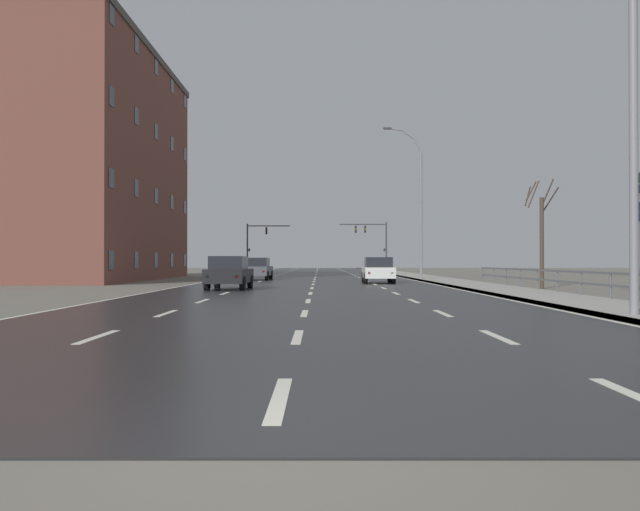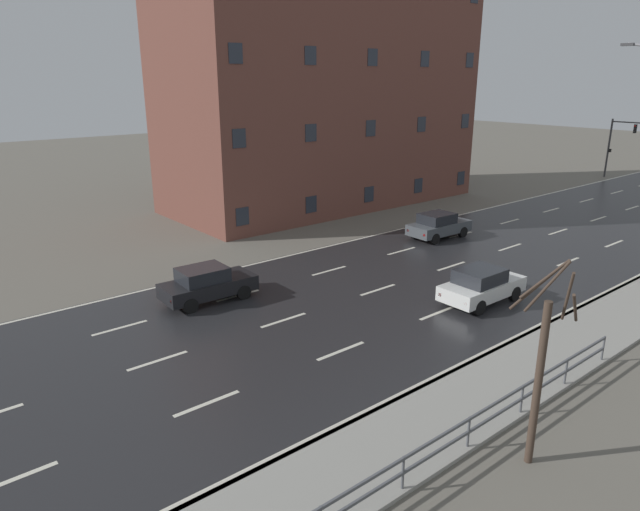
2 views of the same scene
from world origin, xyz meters
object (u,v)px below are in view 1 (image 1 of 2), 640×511
object	(u,v)px
traffic_signal_right	(375,238)
car_mid_centre	(230,273)
street_lamp_midground	(419,205)
car_near_right	(258,269)
traffic_signal_left	(256,240)
car_near_left	(379,270)
street_lamp_foreground	(626,88)
brick_building	(86,166)

from	to	relation	value
traffic_signal_right	car_mid_centre	size ratio (longest dim) A/B	1.38
street_lamp_midground	car_near_right	distance (m)	12.30
traffic_signal_left	car_near_left	size ratio (longest dim) A/B	1.36
traffic_signal_left	car_near_left	world-z (taller)	traffic_signal_left
traffic_signal_right	street_lamp_foreground	bearing A→B (deg)	-89.19
traffic_signal_left	brick_building	world-z (taller)	brick_building
street_lamp_foreground	car_mid_centre	bearing A→B (deg)	124.27
car_near_left	car_near_right	xyz separation A→B (m)	(-7.89, 6.79, 0.00)
traffic_signal_right	car_near_left	bearing A→B (deg)	-94.13
car_mid_centre	brick_building	distance (m)	22.60
street_lamp_foreground	traffic_signal_left	xyz separation A→B (m)	(-14.39, 62.77, -1.61)
street_lamp_midground	car_near_right	xyz separation A→B (m)	(-11.42, -0.84, -4.51)
street_lamp_foreground	car_near_right	distance (m)	34.70
street_lamp_midground	car_mid_centre	xyz separation A→B (m)	(-11.29, -16.74, -4.51)
car_near_right	street_lamp_midground	bearing A→B (deg)	6.33
street_lamp_midground	car_near_left	world-z (taller)	street_lamp_midground
brick_building	car_mid_centre	bearing A→B (deg)	-53.72
traffic_signal_right	car_mid_centre	distance (m)	46.88
street_lamp_foreground	street_lamp_midground	distance (m)	33.31
street_lamp_midground	traffic_signal_left	xyz separation A→B (m)	(-14.40, 29.46, -1.61)
traffic_signal_left	car_mid_centre	world-z (taller)	traffic_signal_left
traffic_signal_left	car_near_right	distance (m)	30.59
traffic_signal_right	car_near_right	xyz separation A→B (m)	(-10.53, -29.70, -3.18)
traffic_signal_right	traffic_signal_left	bearing A→B (deg)	177.41
street_lamp_foreground	traffic_signal_right	xyz separation A→B (m)	(-0.88, 62.16, -1.33)
street_lamp_foreground	car_near_right	world-z (taller)	street_lamp_foreground
street_lamp_foreground	car_mid_centre	xyz separation A→B (m)	(-11.28, 16.56, -4.51)
car_mid_centre	street_lamp_midground	bearing A→B (deg)	57.84
car_near_left	brick_building	bearing A→B (deg)	158.92
car_near_left	brick_building	size ratio (longest dim) A/B	0.17
car_mid_centre	car_near_right	xyz separation A→B (m)	(-0.12, 15.90, 0.00)
traffic_signal_right	car_mid_centre	xyz separation A→B (m)	(-10.40, -45.60, -3.18)
car_near_left	brick_building	xyz separation A→B (m)	(-20.40, 8.10, 7.42)
street_lamp_foreground	street_lamp_midground	bearing A→B (deg)	89.99
street_lamp_midground	brick_building	distance (m)	24.10
car_near_left	car_near_right	world-z (taller)	same
traffic_signal_right	street_lamp_midground	bearing A→B (deg)	-88.24
car_near_right	car_near_left	bearing A→B (deg)	-38.60
traffic_signal_right	brick_building	bearing A→B (deg)	-129.06
car_near_left	brick_building	distance (m)	23.17
street_lamp_foreground	brick_building	distance (m)	41.48
traffic_signal_right	car_near_right	bearing A→B (deg)	-109.52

